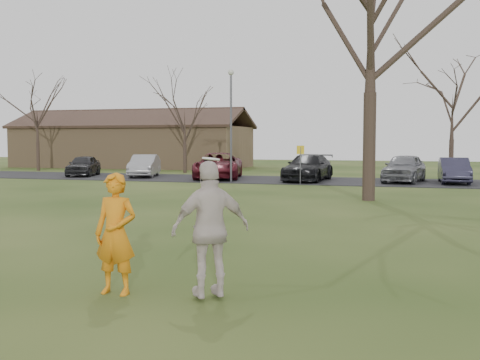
# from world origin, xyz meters

# --- Properties ---
(ground) EXTENTS (120.00, 120.00, 0.00)m
(ground) POSITION_xyz_m (0.00, 0.00, 0.00)
(ground) COLOR #1E380F
(ground) RESTS_ON ground
(parking_strip) EXTENTS (62.00, 6.50, 0.04)m
(parking_strip) POSITION_xyz_m (0.00, 25.00, 0.02)
(parking_strip) COLOR black
(parking_strip) RESTS_ON ground
(player_defender) EXTENTS (0.68, 0.45, 1.86)m
(player_defender) POSITION_xyz_m (-0.80, 0.01, 0.93)
(player_defender) COLOR orange
(player_defender) RESTS_ON ground
(car_0) EXTENTS (2.71, 4.28, 1.36)m
(car_0) POSITION_xyz_m (-16.85, 24.90, 0.72)
(car_0) COLOR #262629
(car_0) RESTS_ON parking_strip
(car_1) EXTENTS (2.61, 4.50, 1.40)m
(car_1) POSITION_xyz_m (-12.65, 25.26, 0.74)
(car_1) COLOR #9D9DA2
(car_1) RESTS_ON parking_strip
(car_2) EXTENTS (3.76, 6.06, 1.57)m
(car_2) POSITION_xyz_m (-7.54, 24.83, 0.82)
(car_2) COLOR #56141D
(car_2) RESTS_ON parking_strip
(car_3) EXTENTS (2.52, 5.35, 1.51)m
(car_3) POSITION_xyz_m (-2.03, 24.63, 0.79)
(car_3) COLOR black
(car_3) RESTS_ON parking_strip
(car_4) EXTENTS (2.67, 4.88, 1.57)m
(car_4) POSITION_xyz_m (3.26, 25.10, 0.83)
(car_4) COLOR slate
(car_4) RESTS_ON parking_strip
(car_5) EXTENTS (1.53, 4.20, 1.38)m
(car_5) POSITION_xyz_m (5.86, 24.97, 0.73)
(car_5) COLOR #2D2C42
(car_5) RESTS_ON parking_strip
(catching_play) EXTENTS (1.23, 1.09, 2.06)m
(catching_play) POSITION_xyz_m (0.71, 0.11, 1.06)
(catching_play) COLOR beige
(catching_play) RESTS_ON ground
(building) EXTENTS (20.60, 8.50, 5.14)m
(building) POSITION_xyz_m (-20.00, 38.00, 1.93)
(building) COLOR #8C6D4C
(building) RESTS_ON ground
(lamp_post) EXTENTS (0.34, 0.34, 6.27)m
(lamp_post) POSITION_xyz_m (-6.00, 22.50, 3.97)
(lamp_post) COLOR #47474C
(lamp_post) RESTS_ON ground
(sign_yellow) EXTENTS (0.35, 0.35, 2.08)m
(sign_yellow) POSITION_xyz_m (-2.00, 22.00, 1.45)
(sign_yellow) COLOR #47474C
(sign_yellow) RESTS_ON ground
(big_tree) EXTENTS (9.00, 9.00, 14.00)m
(big_tree) POSITION_xyz_m (2.00, 15.00, 7.00)
(big_tree) COLOR #352821
(big_tree) RESTS_ON ground
(small_tree_row) EXTENTS (55.00, 5.90, 8.50)m
(small_tree_row) POSITION_xyz_m (4.38, 30.06, 3.89)
(small_tree_row) COLOR #352821
(small_tree_row) RESTS_ON ground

